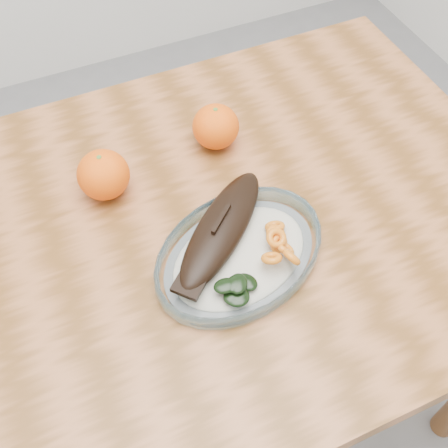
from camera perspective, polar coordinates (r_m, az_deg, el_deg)
The scene contains 5 objects.
ground at distance 1.59m, azimuth -2.24°, elevation -16.69°, with size 3.00×3.00×0.00m, color slate.
dining_table at distance 1.01m, azimuth -3.41°, elevation -3.85°, with size 1.20×0.80×0.75m.
plated_meal at distance 0.88m, azimuth 1.49°, elevation -2.81°, with size 0.66×0.66×0.08m.
orange_left at distance 0.96m, azimuth -12.15°, elevation 4.91°, with size 0.09×0.09×0.09m, color #FF5205.
orange_right at distance 1.03m, azimuth -0.85°, elevation 9.86°, with size 0.08×0.08×0.08m, color #FF5205.
Camera 1 is at (-0.17, -0.52, 1.50)m, focal length 45.00 mm.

